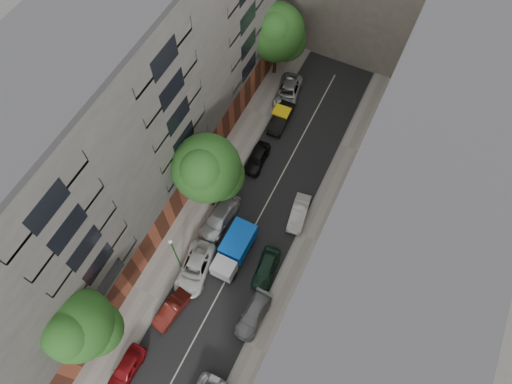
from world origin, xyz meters
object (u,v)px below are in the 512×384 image
Objects in this scene: car_right_1 at (253,315)px; lamp_post at (174,251)px; tree_far at (276,34)px; car_left_2 at (195,269)px; tree_near at (79,328)px; car_left_6 at (288,92)px; tree_mid at (207,171)px; car_left_0 at (126,369)px; car_left_3 at (219,219)px; car_right_2 at (266,268)px; pedestrian at (354,173)px; car_left_5 at (281,118)px; car_left_4 at (257,158)px; car_left_1 at (172,310)px; tarp_truck at (234,250)px; car_right_3 at (299,213)px.

lamp_post is (-7.80, 1.20, 3.20)m from car_right_1.
car_right_1 is 0.50× the size of tree_far.
tree_near is at bearing -120.22° from car_left_2.
tree_far reaches higher than car_left_2.
tree_mid is (-0.90, -15.54, 5.78)m from car_left_6.
tree_mid reaches higher than car_left_2.
car_right_1 is (7.20, 8.20, -0.05)m from car_left_0.
lamp_post is at bearing -97.30° from car_left_3.
tree_mid is at bearing 147.27° from car_right_2.
tree_near is at bearing -134.30° from car_right_2.
car_left_2 is at bearing 42.14° from pedestrian.
car_left_6 is 22.43m from lamp_post.
car_left_5 is 0.46× the size of tree_mid.
car_left_2 is 3.41m from lamp_post.
car_left_0 is 0.42× the size of tree_near.
car_left_2 is 12.80m from car_left_4.
car_left_2 is 8.83m from tree_mid.
car_left_2 is 1.20× the size of car_left_5.
lamp_post is (-1.40, 3.80, 3.20)m from car_left_1.
car_right_1 is (6.40, -1.40, -0.09)m from car_left_2.
car_left_5 is at bearing 99.73° from tarp_truck.
car_left_3 is at bearing -80.72° from tree_far.
car_left_5 is (0.35, 13.20, -0.02)m from car_left_3.
car_left_4 is 15.61m from car_right_1.
car_left_5 is at bearing 103.60° from car_right_2.
tree_mid is (-1.70, 10.46, 5.87)m from car_left_1.
car_right_1 is 8.51m from lamp_post.
tarp_truck is 1.32× the size of car_left_0.
car_right_2 is (5.69, -10.00, 0.01)m from car_left_4.
tarp_truck reaches higher than car_right_3.
tree_far is (0.02, 33.13, -0.92)m from tree_near.
car_left_3 is (-2.80, 2.31, -0.59)m from tarp_truck.
lamp_post is at bearing 179.81° from car_left_2.
car_right_2 is (5.60, -15.60, -0.02)m from car_left_5.
tree_far is at bearing 95.67° from tree_mid.
tree_mid is at bearing -170.24° from car_right_3.
tree_far is (-9.88, 25.74, 5.12)m from car_right_1.
car_left_2 is 17.80m from pedestrian.
lamp_post is (-1.05, -5.40, 3.09)m from car_left_3.
lamp_post is (-1.40, -0.20, 3.10)m from car_left_2.
car_left_1 is at bearing -135.62° from car_right_2.
tarp_truck is at bearing -83.46° from car_left_5.
car_left_1 is 0.75× the size of car_left_3.
car_left_2 is at bearing -97.36° from car_left_6.
car_left_2 is at bearing -92.50° from car_left_4.
car_right_2 is at bearing -63.26° from car_left_4.
car_left_2 is 1.02× the size of car_left_3.
car_left_4 is (0.71, 22.40, 0.00)m from car_left_0.
car_right_2 is at bearing -26.58° from tree_mid.
car_left_0 is 14.81m from car_left_3.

